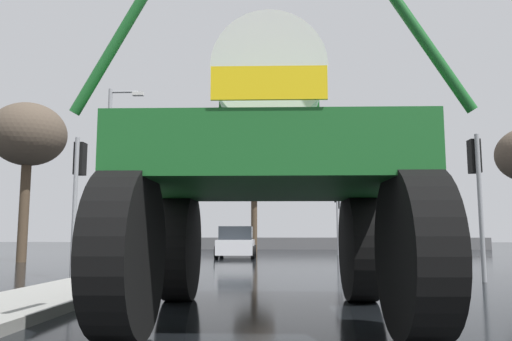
# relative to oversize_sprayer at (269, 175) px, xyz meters

# --- Properties ---
(ground_plane) EXTENTS (120.00, 120.00, 0.00)m
(ground_plane) POSITION_rel_oversize_sprayer_xyz_m (0.23, 10.85, -1.97)
(ground_plane) COLOR black
(median_island) EXTENTS (1.72, 8.74, 0.15)m
(median_island) POSITION_rel_oversize_sprayer_xyz_m (-3.77, 0.23, -1.89)
(median_island) COLOR gray
(median_island) RESTS_ON ground
(oversize_sprayer) EXTENTS (4.42, 5.29, 4.35)m
(oversize_sprayer) POSITION_rel_oversize_sprayer_xyz_m (0.00, 0.00, 0.00)
(oversize_sprayer) COLOR black
(oversize_sprayer) RESTS_ON ground
(sedan_ahead) EXTENTS (1.96, 4.14, 1.52)m
(sedan_ahead) POSITION_rel_oversize_sprayer_xyz_m (-2.01, 18.02, -1.25)
(sedan_ahead) COLOR silver
(sedan_ahead) RESTS_ON ground
(traffic_signal_near_left) EXTENTS (0.24, 0.54, 3.58)m
(traffic_signal_near_left) POSITION_rel_oversize_sprayer_xyz_m (-5.00, 5.53, 0.64)
(traffic_signal_near_left) COLOR gray
(traffic_signal_near_left) RESTS_ON ground
(traffic_signal_near_right) EXTENTS (0.24, 0.54, 3.58)m
(traffic_signal_near_right) POSITION_rel_oversize_sprayer_xyz_m (4.99, 5.53, 0.64)
(traffic_signal_near_right) COLOR gray
(traffic_signal_near_right) RESTS_ON ground
(traffic_signal_far_left) EXTENTS (0.24, 0.55, 3.84)m
(traffic_signal_far_left) POSITION_rel_oversize_sprayer_xyz_m (3.28, 21.04, 0.83)
(traffic_signal_far_left) COLOR gray
(traffic_signal_far_left) RESTS_ON ground
(traffic_signal_far_right) EXTENTS (0.24, 0.55, 3.48)m
(traffic_signal_far_right) POSITION_rel_oversize_sprayer_xyz_m (3.44, 21.04, 0.57)
(traffic_signal_far_right) COLOR gray
(traffic_signal_far_right) RESTS_ON ground
(streetlight_far_left) EXTENTS (1.62, 0.24, 7.77)m
(streetlight_far_left) POSITION_rel_oversize_sprayer_xyz_m (-7.48, 15.20, 2.33)
(streetlight_far_left) COLOR gray
(streetlight_far_left) RESTS_ON ground
(bare_tree_left) EXTENTS (3.14, 3.14, 6.67)m
(bare_tree_left) POSITION_rel_oversize_sprayer_xyz_m (-10.48, 13.50, 3.29)
(bare_tree_left) COLOR #473828
(bare_tree_left) RESTS_ON ground
(bare_tree_far_center) EXTENTS (2.84, 2.84, 6.27)m
(bare_tree_far_center) POSITION_rel_oversize_sprayer_xyz_m (-1.60, 27.13, 3.00)
(bare_tree_far_center) COLOR #473828
(bare_tree_far_center) RESTS_ON ground
(roadside_barrier) EXTENTS (31.60, 0.24, 0.90)m
(roadside_barrier) POSITION_rel_oversize_sprayer_xyz_m (0.23, 32.35, -1.52)
(roadside_barrier) COLOR #59595B
(roadside_barrier) RESTS_ON ground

